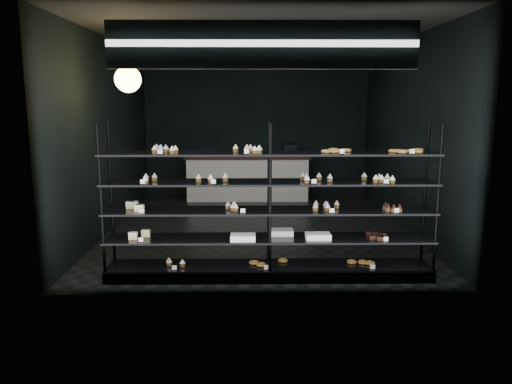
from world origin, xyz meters
The scene contains 5 objects.
room centered at (0.00, 0.00, 1.60)m, with size 5.01×6.01×3.20m.
display_shelf centered at (0.07, -2.45, 0.63)m, with size 4.00×0.50×1.91m.
signage centered at (0.00, -2.93, 2.75)m, with size 3.30×0.05×0.50m.
pendant_lamp centered at (-1.77, -1.51, 2.45)m, with size 0.35×0.35×0.90m.
service_counter centered at (-0.18, 2.50, 0.50)m, with size 2.73×0.65×1.23m.
Camera 1 is at (-0.14, -8.37, 2.18)m, focal length 35.00 mm.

